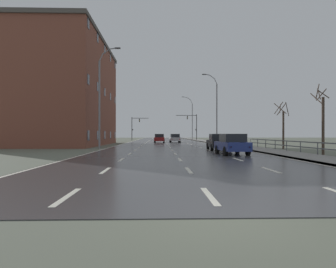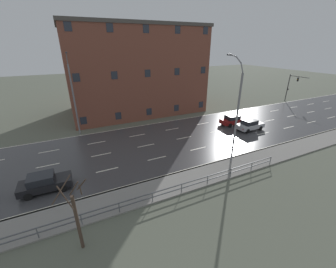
# 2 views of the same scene
# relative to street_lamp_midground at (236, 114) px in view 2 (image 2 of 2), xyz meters

# --- Properties ---
(ground_plane) EXTENTS (160.00, 160.00, 0.12)m
(ground_plane) POSITION_rel_street_lamp_midground_xyz_m (-7.46, 6.76, -5.35)
(ground_plane) COLOR #5B6051
(road_asphalt_strip) EXTENTS (14.00, 120.00, 0.03)m
(road_asphalt_strip) POSITION_rel_street_lamp_midground_xyz_m (-7.46, 18.75, -5.28)
(road_asphalt_strip) COLOR #3D3D3F
(road_asphalt_strip) RESTS_ON ground
(guardrail) EXTENTS (0.07, 36.76, 1.00)m
(guardrail) POSITION_rel_street_lamp_midground_xyz_m (2.39, -15.15, -4.58)
(guardrail) COLOR #515459
(guardrail) RESTS_ON ground
(street_lamp_midground) EXTENTS (2.36, 0.24, 10.78)m
(street_lamp_midground) POSITION_rel_street_lamp_midground_xyz_m (0.00, 0.00, 0.00)
(street_lamp_midground) COLOR slate
(street_lamp_midground) RESTS_ON ground
(street_lamp_left_bank) EXTENTS (2.33, 0.24, 10.83)m
(street_lamp_left_bank) POSITION_rel_street_lamp_midground_xyz_m (-14.92, -13.87, 0.03)
(street_lamp_left_bank) COLOR slate
(street_lamp_left_bank) RESTS_ON ground
(traffic_signal_left) EXTENTS (4.19, 0.36, 5.69)m
(traffic_signal_left) POSITION_rel_street_lamp_midground_xyz_m (-14.63, 28.80, -1.58)
(traffic_signal_left) COLOR #38383A
(traffic_signal_left) RESTS_ON ground
(car_far_right) EXTENTS (1.92, 4.14, 1.57)m
(car_far_right) POSITION_rel_street_lamp_midground_xyz_m (-8.62, 7.95, -4.48)
(car_far_right) COLOR maroon
(car_far_right) RESTS_ON ground
(car_distant) EXTENTS (1.91, 4.14, 1.57)m
(car_distant) POSITION_rel_street_lamp_midground_xyz_m (-5.83, 8.63, -4.48)
(car_distant) COLOR #B7B7BC
(car_distant) RESTS_ON ground
(car_far_left) EXTENTS (1.89, 4.13, 1.57)m
(car_far_left) POSITION_rel_street_lamp_midground_xyz_m (-3.03, -17.58, -4.48)
(car_far_left) COLOR black
(car_far_left) RESTS_ON ground
(brick_building) EXTENTS (13.28, 23.13, 14.69)m
(brick_building) POSITION_rel_street_lamp_midground_xyz_m (-22.93, -2.97, 2.07)
(brick_building) COLOR brown
(brick_building) RESTS_ON ground
(bare_tree_mid) EXTENTS (1.58, 1.95, 5.00)m
(bare_tree_mid) POSITION_rel_street_lamp_midground_xyz_m (4.17, -15.26, -2.88)
(bare_tree_mid) COLOR #423328
(bare_tree_mid) RESTS_ON ground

